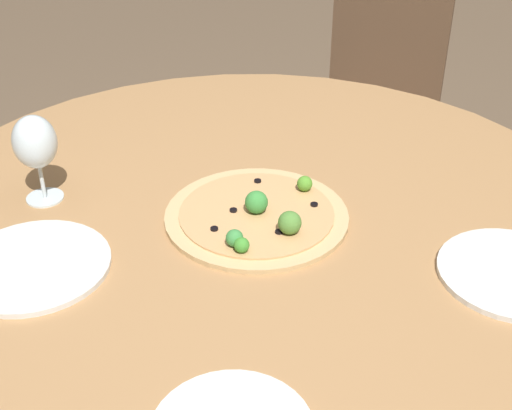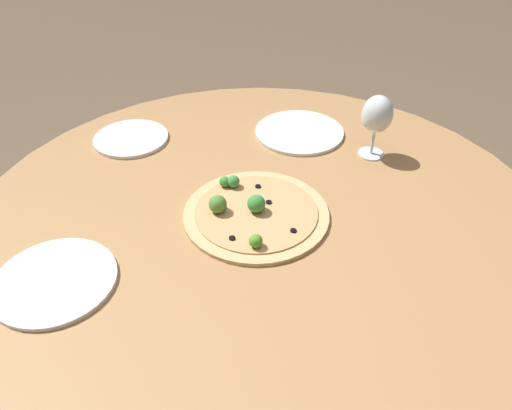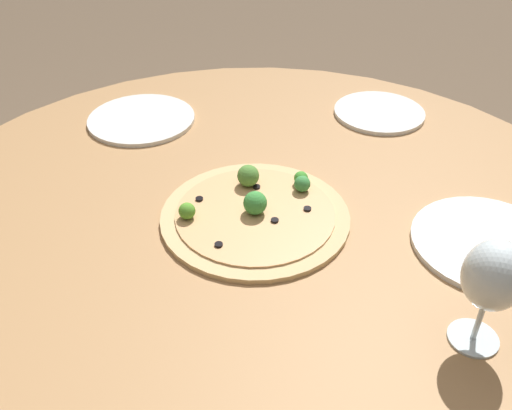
# 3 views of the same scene
# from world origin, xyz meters

# --- Properties ---
(ground_plane) EXTENTS (12.00, 12.00, 0.00)m
(ground_plane) POSITION_xyz_m (0.00, 0.00, 0.00)
(ground_plane) COLOR brown
(dining_table) EXTENTS (1.39, 1.39, 0.72)m
(dining_table) POSITION_xyz_m (0.00, 0.00, 0.67)
(dining_table) COLOR #A87A4C
(dining_table) RESTS_ON ground_plane
(pizza) EXTENTS (0.34, 0.34, 0.06)m
(pizza) POSITION_xyz_m (-0.02, 0.00, 0.73)
(pizza) COLOR tan
(pizza) RESTS_ON dining_table
(wine_glass) EXTENTS (0.08, 0.08, 0.17)m
(wine_glass) POSITION_xyz_m (0.35, 0.20, 0.84)
(wine_glass) COLOR silver
(wine_glass) RESTS_ON dining_table
(plate_near) EXTENTS (0.26, 0.26, 0.01)m
(plate_near) POSITION_xyz_m (0.19, 0.35, 0.73)
(plate_near) COLOR silver
(plate_near) RESTS_ON dining_table
(plate_far) EXTENTS (0.25, 0.25, 0.01)m
(plate_far) POSITION_xyz_m (-0.45, -0.13, 0.73)
(plate_far) COLOR silver
(plate_far) RESTS_ON dining_table
(plate_side) EXTENTS (0.21, 0.21, 0.01)m
(plate_side) POSITION_xyz_m (-0.30, 0.41, 0.73)
(plate_side) COLOR silver
(plate_side) RESTS_ON dining_table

